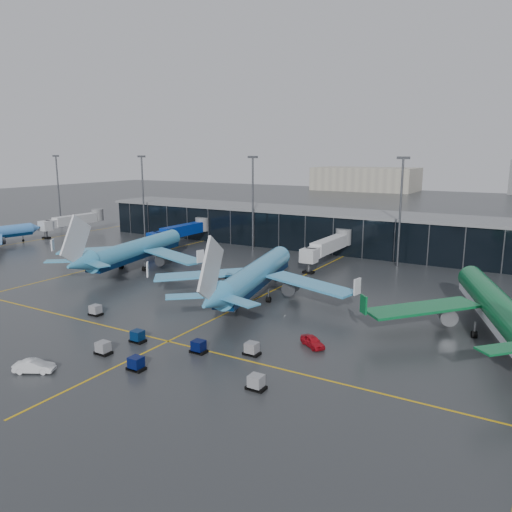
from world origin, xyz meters
The scene contains 12 objects.
ground centered at (0.00, 0.00, 0.00)m, with size 600.00×600.00×0.00m, color #282B2D.
terminal_pier centered at (0.00, 62.00, 5.42)m, with size 142.00×17.00×10.70m.
jet_bridges centered at (-35.00, 42.99, 4.55)m, with size 94.00×27.50×7.20m.
flood_masts centered at (5.00, 50.00, 13.81)m, with size 203.00×0.50×25.50m.
taxi_lines centered at (10.00, 10.61, 0.01)m, with size 220.00×120.00×0.02m.
airliner_arkefly centered at (-26.53, 17.15, 7.00)m, with size 40.00×45.55×14.00m, color #3D9AC9, non-canonical shape.
airliner_klm_near centered at (9.53, 10.34, 7.01)m, with size 40.07×45.64×14.03m, color #409FD5, non-canonical shape.
airliner_aer_lingus centered at (49.52, 11.89, 6.99)m, with size 39.95×45.49×13.98m, color #0C6733, non-canonical shape.
baggage_carts centered at (12.02, -18.16, 0.76)m, with size 38.54×13.81×1.70m.
mobile_airstair centered at (9.40, 1.98, 0.77)m, with size 3.30×3.81×3.45m.
service_van_red centered at (28.54, -6.31, 0.76)m, with size 1.80×4.47×1.52m, color #B50D1A.
service_van_white centered at (2.67, -31.27, 0.80)m, with size 1.69×4.84×1.59m, color silver.
Camera 1 is at (55.04, -66.33, 26.41)m, focal length 35.00 mm.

